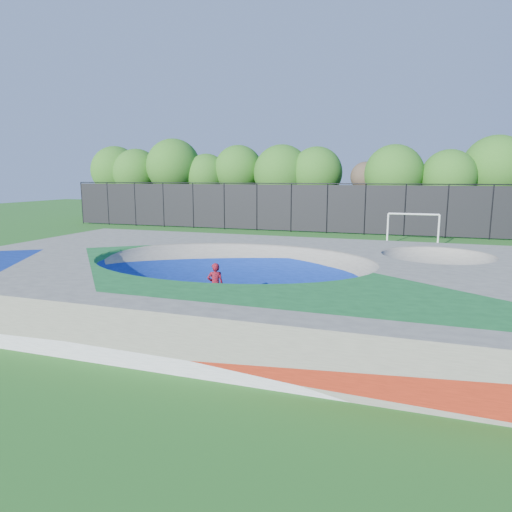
{
  "coord_description": "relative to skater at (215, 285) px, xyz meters",
  "views": [
    {
      "loc": [
        6.34,
        -15.89,
        4.6
      ],
      "look_at": [
        -0.02,
        3.0,
        1.1
      ],
      "focal_mm": 32.0,
      "sensor_mm": 36.0,
      "label": 1
    }
  ],
  "objects": [
    {
      "name": "soccer_goal",
      "position": [
        6.68,
        17.23,
        0.73
      ],
      "size": [
        3.31,
        0.12,
        2.19
      ],
      "color": "white",
      "rests_on": "ground"
    },
    {
      "name": "ground",
      "position": [
        0.07,
        1.39,
        -0.79
      ],
      "size": [
        120.0,
        120.0,
        0.0
      ],
      "primitive_type": "plane",
      "color": "#1E5B19",
      "rests_on": "ground"
    },
    {
      "name": "fence",
      "position": [
        0.07,
        22.39,
        1.31
      ],
      "size": [
        48.09,
        0.09,
        4.04
      ],
      "color": "black",
      "rests_on": "ground"
    },
    {
      "name": "skate_deck",
      "position": [
        0.07,
        1.39,
        -0.04
      ],
      "size": [
        22.0,
        14.0,
        1.5
      ],
      "primitive_type": "cube",
      "color": "gray",
      "rests_on": "ground"
    },
    {
      "name": "treeline",
      "position": [
        -0.51,
        27.37,
        4.17
      ],
      "size": [
        53.45,
        6.94,
        8.28
      ],
      "color": "#423221",
      "rests_on": "ground"
    },
    {
      "name": "skateboard",
      "position": [
        0.0,
        0.0,
        -0.76
      ],
      "size": [
        0.76,
        0.64,
        0.05
      ],
      "primitive_type": "cube",
      "rotation": [
        0.0,
        0.0,
        0.63
      ],
      "color": "black",
      "rests_on": "ground"
    },
    {
      "name": "skater",
      "position": [
        0.0,
        0.0,
        0.0
      ],
      "size": [
        0.68,
        0.59,
        1.58
      ],
      "primitive_type": "imported",
      "rotation": [
        0.0,
        0.0,
        3.6
      ],
      "color": "red",
      "rests_on": "ground"
    }
  ]
}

